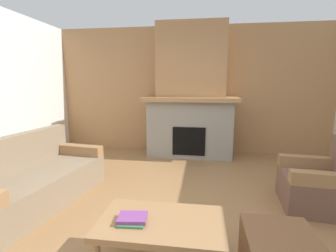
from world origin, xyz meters
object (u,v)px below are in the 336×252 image
Objects in this scene: coffee_table at (161,226)px; couch at (34,181)px; fireplace at (190,100)px; armchair at (321,185)px.

couch is at bearing 153.52° from coffee_table.
armchair is at bearing -50.17° from fireplace.
coffee_table is at bearing -90.92° from fireplace.
fireplace is 3.38m from coffee_table.
armchair reaches higher than coffee_table.
fireplace reaches higher than armchair.
coffee_table is (1.80, -0.90, 0.09)m from couch.
couch is at bearing -174.12° from armchair.
fireplace is at bearing 89.08° from coffee_table.
coffee_table is (-1.75, -1.26, 0.08)m from armchair.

